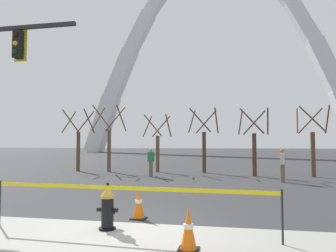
# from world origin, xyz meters

# --- Properties ---
(ground_plane) EXTENTS (240.00, 240.00, 0.00)m
(ground_plane) POSITION_xyz_m (0.00, 0.00, 0.00)
(ground_plane) COLOR #333335
(fire_hydrant) EXTENTS (0.46, 0.48, 0.99)m
(fire_hydrant) POSITION_xyz_m (-0.43, -0.31, 0.47)
(fire_hydrant) COLOR black
(fire_hydrant) RESTS_ON ground
(caution_tape_barrier) EXTENTS (6.07, 0.33, 1.00)m
(caution_tape_barrier) POSITION_xyz_m (0.06, -0.55, 0.70)
(caution_tape_barrier) COLOR #232326
(caution_tape_barrier) RESTS_ON ground
(traffic_cone_by_hydrant) EXTENTS (0.36, 0.36, 0.73)m
(traffic_cone_by_hydrant) POSITION_xyz_m (-0.05, 0.77, 0.36)
(traffic_cone_by_hydrant) COLOR black
(traffic_cone_by_hydrant) RESTS_ON ground
(traffic_cone_mid_sidewalk) EXTENTS (0.36, 0.36, 0.73)m
(traffic_cone_mid_sidewalk) POSITION_xyz_m (1.43, -1.31, 0.36)
(traffic_cone_mid_sidewalk) COLOR black
(traffic_cone_mid_sidewalk) RESTS_ON ground
(monument_arch) EXTENTS (56.73, 3.24, 43.01)m
(monument_arch) POSITION_xyz_m (-0.00, 58.12, 18.94)
(monument_arch) COLOR silver
(monument_arch) RESTS_ON ground
(tree_far_left) EXTENTS (1.89, 1.90, 4.10)m
(tree_far_left) POSITION_xyz_m (-7.82, 13.10, 1.82)
(tree_far_left) COLOR brown
(tree_far_left) RESTS_ON ground
(tree_left_mid) EXTENTS (1.99, 2.00, 4.32)m
(tree_left_mid) POSITION_xyz_m (-5.59, 12.98, 1.92)
(tree_left_mid) COLOR brown
(tree_left_mid) RESTS_ON ground
(tree_center_left) EXTENTS (1.71, 1.72, 3.70)m
(tree_center_left) POSITION_xyz_m (-2.41, 13.36, 1.64)
(tree_center_left) COLOR brown
(tree_center_left) RESTS_ON ground
(tree_center_right) EXTENTS (1.87, 1.88, 4.05)m
(tree_center_right) POSITION_xyz_m (0.58, 13.45, 1.80)
(tree_center_right) COLOR #473323
(tree_center_right) RESTS_ON ground
(tree_right_mid) EXTENTS (1.76, 1.77, 3.80)m
(tree_right_mid) POSITION_xyz_m (3.54, 11.81, 1.69)
(tree_right_mid) COLOR #473323
(tree_right_mid) RESTS_ON ground
(tree_far_right) EXTENTS (1.80, 1.81, 3.90)m
(tree_far_right) POSITION_xyz_m (6.70, 12.04, 1.73)
(tree_far_right) COLOR brown
(tree_far_right) RESTS_ON ground
(pedestrian_walking_left) EXTENTS (0.25, 0.37, 1.59)m
(pedestrian_walking_left) POSITION_xyz_m (4.62, 9.10, 0.82)
(pedestrian_walking_left) COLOR brown
(pedestrian_walking_left) RESTS_ON ground
(pedestrian_standing_center) EXTENTS (0.35, 0.39, 1.59)m
(pedestrian_standing_center) POSITION_xyz_m (-2.11, 10.35, 0.82)
(pedestrian_standing_center) COLOR brown
(pedestrian_standing_center) RESTS_ON ground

